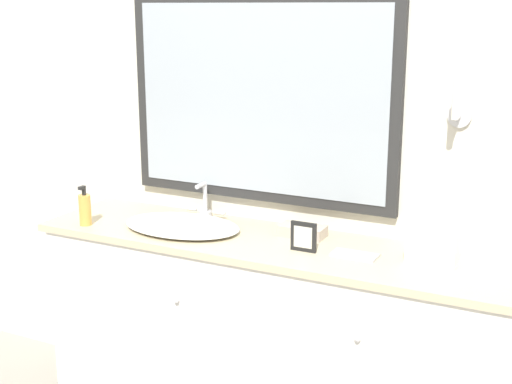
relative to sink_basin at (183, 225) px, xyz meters
The scene contains 8 objects.
wall_back 0.67m from the sink_basin, 31.87° to the left, with size 8.00×0.18×2.55m.
vanity_counter 0.68m from the sink_basin, ahead, with size 2.20×0.51×0.91m.
sink_basin is the anchor object (origin of this frame).
soap_bottle 0.44m from the sink_basin, 160.83° to the right, with size 0.05×0.05×0.18m.
appliance_box 1.06m from the sink_basin, ahead, with size 0.19×0.12×0.12m.
picture_frame 0.58m from the sink_basin, ahead, with size 0.11×0.01×0.12m.
hand_towel_far_corner 0.52m from the sink_basin, 14.92° to the left, with size 0.19×0.10×0.05m.
metal_tray 0.78m from the sink_basin, ahead, with size 0.18×0.09×0.01m.
Camera 1 is at (1.10, -2.25, 1.84)m, focal length 50.00 mm.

